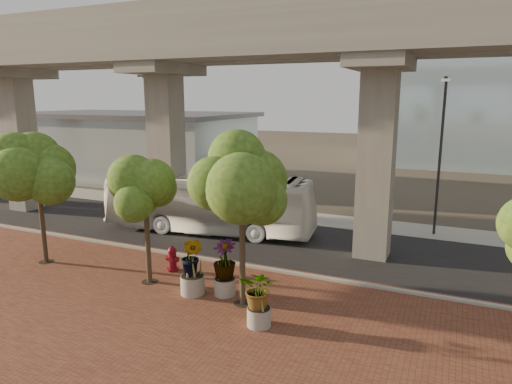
% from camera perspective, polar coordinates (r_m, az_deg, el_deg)
% --- Properties ---
extents(ground, '(160.00, 160.00, 0.00)m').
position_cam_1_polar(ground, '(23.53, -1.32, -7.48)').
color(ground, '#3C352B').
rests_on(ground, ground).
extents(brick_plaza, '(70.00, 13.00, 0.06)m').
position_cam_1_polar(brick_plaza, '(17.20, -13.16, -15.26)').
color(brick_plaza, brown).
rests_on(brick_plaza, ground).
extents(asphalt_road, '(90.00, 8.00, 0.04)m').
position_cam_1_polar(asphalt_road, '(25.26, 0.63, -6.07)').
color(asphalt_road, black).
rests_on(asphalt_road, ground).
extents(curb_strip, '(70.00, 0.25, 0.16)m').
position_cam_1_polar(curb_strip, '(21.82, -3.58, -8.85)').
color(curb_strip, '#9E9C93').
rests_on(curb_strip, ground).
extents(far_sidewalk, '(90.00, 3.00, 0.06)m').
position_cam_1_polar(far_sidewalk, '(30.18, 4.77, -3.11)').
color(far_sidewalk, '#9E9C93').
rests_on(far_sidewalk, ground).
extents(transit_viaduct, '(72.00, 5.60, 12.40)m').
position_cam_1_polar(transit_viaduct, '(24.05, 0.67, 10.65)').
color(transit_viaduct, gray).
rests_on(transit_viaduct, ground).
extents(station_pavilion, '(23.00, 13.00, 6.30)m').
position_cam_1_polar(station_pavilion, '(46.83, -15.35, 5.79)').
color(station_pavilion, '#AABAC2').
rests_on(station_pavilion, ground).
extents(transit_bus, '(12.56, 4.39, 3.43)m').
position_cam_1_polar(transit_bus, '(26.59, -5.94, -1.44)').
color(transit_bus, silver).
rests_on(transit_bus, ground).
extents(fire_hydrant, '(0.59, 0.53, 1.18)m').
position_cam_1_polar(fire_hydrant, '(21.11, -10.41, -8.18)').
color(fire_hydrant, maroon).
rests_on(fire_hydrant, ground).
extents(planter_front, '(1.85, 1.85, 2.03)m').
position_cam_1_polar(planter_front, '(15.79, 0.39, -12.40)').
color(planter_front, '#9C988D').
rests_on(planter_front, ground).
extents(planter_right, '(2.11, 2.11, 2.26)m').
position_cam_1_polar(planter_right, '(18.12, -3.95, -8.70)').
color(planter_right, '#A8A398').
rests_on(planter_right, ground).
extents(planter_left, '(2.13, 2.13, 2.35)m').
position_cam_1_polar(planter_left, '(18.32, -8.02, -8.38)').
color(planter_left, '#B1A99F').
rests_on(planter_left, ground).
extents(street_tree_far_west, '(3.86, 3.86, 6.28)m').
position_cam_1_polar(street_tree_far_west, '(23.15, -25.69, 2.66)').
color(street_tree_far_west, '#493C2A').
rests_on(street_tree_far_west, ground).
extents(street_tree_near_west, '(3.13, 3.13, 5.53)m').
position_cam_1_polar(street_tree_near_west, '(19.10, -13.71, 0.52)').
color(street_tree_near_west, '#493C2A').
rests_on(street_tree_near_west, ground).
extents(street_tree_near_east, '(3.77, 3.77, 6.44)m').
position_cam_1_polar(street_tree_near_east, '(16.39, -1.77, 1.21)').
color(street_tree_near_east, '#493C2A').
rests_on(street_tree_near_east, ground).
extents(streetlamp_west, '(0.45, 1.33, 9.15)m').
position_cam_1_polar(streetlamp_west, '(32.78, -13.06, 7.23)').
color(streetlamp_west, '#2D2D32').
rests_on(streetlamp_west, ground).
extents(streetlamp_east, '(0.43, 1.27, 8.78)m').
position_cam_1_polar(streetlamp_east, '(27.17, 22.10, 5.34)').
color(streetlamp_east, '#2B2C30').
rests_on(streetlamp_east, ground).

